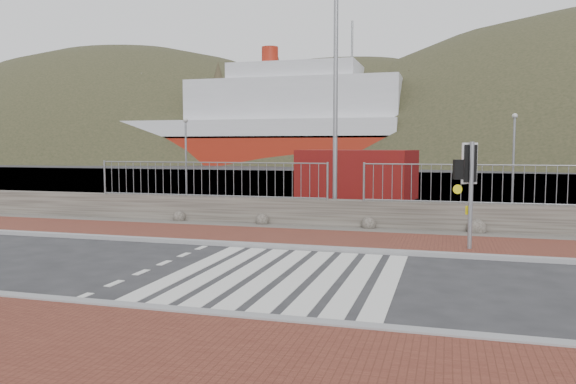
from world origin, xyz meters
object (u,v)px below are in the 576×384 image
(streetlight, at_px, (340,80))
(shipping_container, at_px, (355,174))
(traffic_signal_far, at_px, (470,172))
(ferry, at_px, (253,128))

(streetlight, xyz_separation_m, shipping_container, (-0.99, 9.75, -3.68))
(shipping_container, bearing_deg, traffic_signal_far, -56.93)
(traffic_signal_far, relative_size, shipping_container, 0.47)
(traffic_signal_far, bearing_deg, ferry, -86.96)
(ferry, bearing_deg, streetlight, -67.91)
(ferry, relative_size, shipping_container, 8.44)
(shipping_container, bearing_deg, ferry, 127.93)
(ferry, relative_size, streetlight, 5.73)
(streetlight, bearing_deg, ferry, 102.25)
(traffic_signal_far, height_order, shipping_container, traffic_signal_far)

